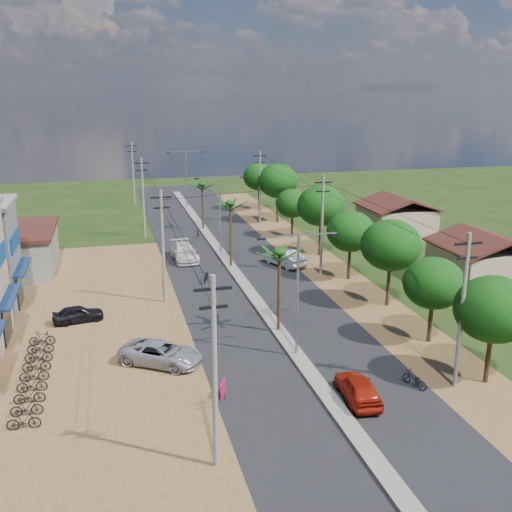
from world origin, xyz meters
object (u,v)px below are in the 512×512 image
(car_red_near, at_px, (358,389))
(car_white_far, at_px, (184,252))
(car_parked_silver, at_px, (161,354))
(moto_rider_east, at_px, (414,380))
(roadside_sign, at_px, (223,389))
(car_silver_mid, at_px, (284,258))
(parked_scooter_row, at_px, (34,374))
(car_parked_dark, at_px, (78,314))

(car_red_near, xyz_separation_m, car_white_far, (-5.45, 29.69, 0.08))
(car_white_far, bearing_deg, car_parked_silver, -104.04)
(car_white_far, xyz_separation_m, moto_rider_east, (9.15, -29.11, -0.34))
(car_white_far, relative_size, roadside_sign, 5.35)
(car_red_near, height_order, car_silver_mid, car_silver_mid)
(car_silver_mid, bearing_deg, moto_rider_east, 67.20)
(roadside_sign, xyz_separation_m, parked_scooter_row, (-10.21, 4.38, 0.06))
(car_white_far, xyz_separation_m, car_parked_dark, (-9.58, -14.25, -0.18))
(car_red_near, bearing_deg, moto_rider_east, -166.83)
(moto_rider_east, height_order, parked_scooter_row, parked_scooter_row)
(car_red_near, height_order, moto_rider_east, car_red_near)
(moto_rider_east, relative_size, parked_scooter_row, 0.16)
(car_red_near, xyz_separation_m, car_silver_mid, (3.50, 25.40, 0.08))
(car_red_near, relative_size, parked_scooter_row, 0.38)
(car_white_far, bearing_deg, roadside_sign, -96.22)
(car_silver_mid, distance_m, moto_rider_east, 24.81)
(car_parked_silver, relative_size, moto_rider_east, 2.94)
(car_red_near, distance_m, car_parked_dark, 21.55)
(car_parked_dark, bearing_deg, moto_rider_east, -138.80)
(car_silver_mid, relative_size, car_white_far, 0.87)
(car_parked_silver, distance_m, car_parked_dark, 9.86)
(car_white_far, xyz_separation_m, roadside_sign, (-1.55, -27.49, -0.35))
(car_red_near, height_order, car_parked_silver, car_red_near)
(car_parked_silver, bearing_deg, roadside_sign, -116.14)
(car_parked_dark, bearing_deg, parked_scooter_row, 155.81)
(moto_rider_east, xyz_separation_m, roadside_sign, (-10.70, 1.62, -0.01))
(car_white_far, relative_size, moto_rider_east, 3.16)
(car_parked_dark, height_order, roadside_sign, car_parked_dark)
(car_parked_silver, height_order, parked_scooter_row, car_parked_silver)
(roadside_sign, height_order, parked_scooter_row, parked_scooter_row)
(car_silver_mid, bearing_deg, roadside_sign, 42.38)
(car_silver_mid, relative_size, roadside_sign, 4.67)
(parked_scooter_row, bearing_deg, car_parked_silver, 3.48)
(car_parked_dark, relative_size, moto_rider_east, 2.07)
(roadside_sign, bearing_deg, car_white_far, 111.04)
(car_white_far, distance_m, roadside_sign, 27.54)
(car_white_far, relative_size, parked_scooter_row, 0.50)
(car_parked_dark, distance_m, moto_rider_east, 23.91)
(car_white_far, bearing_deg, parked_scooter_row, -119.96)
(car_silver_mid, xyz_separation_m, car_white_far, (-8.95, 4.30, 0.01))
(car_silver_mid, relative_size, car_parked_silver, 0.94)
(car_parked_silver, bearing_deg, car_silver_mid, -2.95)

